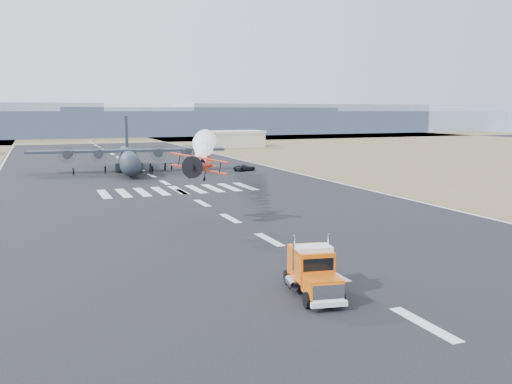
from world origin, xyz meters
TOP-DOWN VIEW (x-y plane):
  - ground at (0.00, 0.00)m, footprint 500.00×500.00m
  - scrub_far at (0.00, 230.00)m, footprint 500.00×80.00m
  - runway_markings at (0.00, 60.00)m, footprint 60.00×260.00m
  - ridge_seg_d at (0.00, 260.00)m, footprint 150.00×50.00m
  - ridge_seg_e at (65.00, 260.00)m, footprint 150.00×50.00m
  - ridge_seg_f at (130.00, 260.00)m, footprint 150.00×50.00m
  - ridge_seg_g at (195.00, 260.00)m, footprint 150.00×50.00m
  - hangar_right at (46.00, 150.00)m, footprint 20.50×12.50m
  - semi_truck at (-3.81, -4.47)m, footprint 3.82×8.17m
  - aerobatic_biplane at (-4.25, 21.93)m, footprint 6.90×6.48m
  - smoke_trail at (6.01, 55.02)m, footprint 14.50×41.04m
  - transport_aircraft at (-2.93, 82.46)m, footprint 41.43×34.00m
  - support_vehicle at (20.80, 73.24)m, footprint 5.49×3.74m
  - crew_a at (-14.82, 77.34)m, footprint 0.80×0.80m
  - crew_b at (4.51, 79.33)m, footprint 1.00×0.79m
  - crew_c at (5.58, 78.31)m, footprint 1.10×1.23m
  - crew_d at (0.43, 73.25)m, footprint 0.80×1.17m
  - crew_e at (0.14, 73.38)m, footprint 0.92×0.57m
  - crew_f at (-8.37, 79.17)m, footprint 0.98×1.54m
  - crew_g at (1.11, 79.04)m, footprint 0.61×0.69m
  - crew_h at (1.19, 78.79)m, footprint 1.04×0.83m

SIDE VIEW (x-z plane):
  - ground at x=0.00m, z-range 0.00..0.00m
  - scrub_far at x=0.00m, z-range 0.00..0.00m
  - runway_markings at x=0.00m, z-range 0.00..0.01m
  - support_vehicle at x=20.80m, z-range 0.00..1.40m
  - crew_f at x=-8.37m, z-range 0.00..1.58m
  - crew_g at x=1.11m, z-range 0.00..1.64m
  - crew_a at x=-14.82m, z-range 0.00..1.71m
  - crew_c at x=5.58m, z-range 0.00..1.76m
  - crew_b at x=4.51m, z-range 0.00..1.80m
  - crew_d at x=0.43m, z-range 0.00..1.81m
  - crew_h at x=1.19m, z-range 0.00..1.86m
  - crew_e at x=0.14m, z-range 0.00..1.87m
  - semi_truck at x=-3.81m, z-range -0.03..3.56m
  - hangar_right at x=46.00m, z-range 0.06..5.96m
  - transport_aircraft at x=-2.93m, z-range -2.90..9.06m
  - ridge_seg_d at x=0.00m, z-range 0.00..13.00m
  - ridge_seg_g at x=195.00m, z-range 0.00..13.00m
  - aerobatic_biplane at x=-4.25m, z-range 5.33..8.44m
  - smoke_trail at x=6.01m, z-range 5.02..9.39m
  - ridge_seg_e at x=65.00m, z-range 0.00..15.00m
  - ridge_seg_f at x=130.00m, z-range 0.00..17.00m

